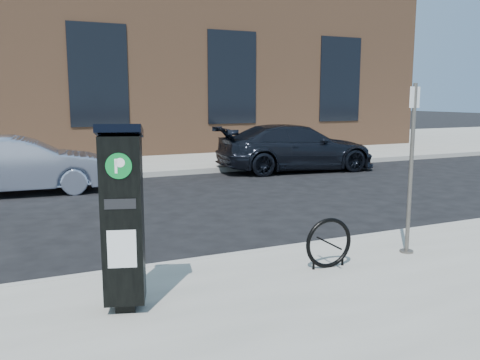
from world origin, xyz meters
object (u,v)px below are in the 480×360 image
bike_rack (329,243)px  car_dark (296,148)px  sign_pole (411,170)px  parking_kiosk (123,217)px  car_silver (19,165)px

bike_rack → car_dark: bearing=64.5°
sign_pole → car_dark: 8.97m
sign_pole → car_dark: sign_pole is taller
parking_kiosk → car_dark: bearing=68.0°
parking_kiosk → sign_pole: size_ratio=0.81×
parking_kiosk → car_silver: (-0.75, 8.04, -0.43)m
car_dark → parking_kiosk: bearing=147.1°
sign_pole → parking_kiosk: bearing=170.8°
bike_rack → parking_kiosk: bearing=-172.2°
sign_pole → car_silver: sign_pole is taller
parking_kiosk → sign_pole: sign_pole is taller
parking_kiosk → sign_pole: (3.93, 0.30, 0.18)m
sign_pole → car_dark: bearing=55.4°
parking_kiosk → car_dark: size_ratio=0.38×
parking_kiosk → bike_rack: parking_kiosk is taller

